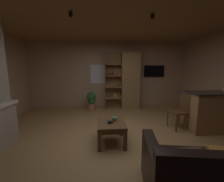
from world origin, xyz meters
TOP-DOWN VIEW (x-y plane):
  - floor at (0.00, 0.00)m, footprint 6.26×5.57m
  - wall_back at (0.00, 2.81)m, footprint 6.38×0.06m
  - ceiling at (0.00, 0.00)m, footprint 6.26×5.57m
  - window_pane_back at (-0.32, 2.78)m, footprint 0.74×0.01m
  - bookshelf_cabinet at (0.78, 2.54)m, footprint 1.36×0.41m
  - kitchen_bar_counter at (2.68, 0.29)m, footprint 1.48×0.58m
  - leather_couch at (1.05, -1.60)m, footprint 1.65×1.17m
  - coffee_table at (-0.05, -0.14)m, footprint 0.58×0.70m
  - table_book_0 at (-0.04, -0.08)m, footprint 0.14×0.10m
  - table_book_1 at (-0.08, -0.18)m, footprint 0.13×0.12m
  - table_book_2 at (0.03, -0.06)m, footprint 0.12×0.12m
  - dining_chair at (1.84, 0.50)m, footprint 0.49×0.49m
  - potted_floor_plant at (-0.65, 2.35)m, footprint 0.35×0.35m
  - wall_mounted_tv at (1.88, 2.75)m, footprint 0.83×0.06m
  - track_light_spot_1 at (-0.79, -0.22)m, footprint 0.07×0.07m
  - track_light_spot_2 at (0.72, -0.22)m, footprint 0.07×0.07m

SIDE VIEW (x-z plane):
  - floor at x=0.00m, z-range -0.02..0.00m
  - leather_couch at x=1.05m, z-range -0.12..0.72m
  - coffee_table at x=-0.05m, z-range 0.14..0.61m
  - potted_floor_plant at x=-0.65m, z-range 0.03..0.74m
  - table_book_0 at x=-0.04m, z-range 0.47..0.49m
  - table_book_1 at x=-0.08m, z-range 0.49..0.52m
  - kitchen_bar_counter at x=2.68m, z-range 0.00..1.01m
  - dining_chair at x=1.84m, z-range 0.07..0.99m
  - table_book_2 at x=0.03m, z-range 0.52..0.54m
  - bookshelf_cabinet at x=0.78m, z-range -0.01..2.16m
  - wall_back at x=0.00m, z-range 0.00..2.63m
  - window_pane_back at x=-0.32m, z-range 0.99..1.72m
  - wall_mounted_tv at x=1.88m, z-range 1.24..1.70m
  - track_light_spot_1 at x=-0.79m, z-range 2.52..2.61m
  - track_light_spot_2 at x=0.72m, z-range 2.52..2.61m
  - ceiling at x=0.00m, z-range 2.63..2.65m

